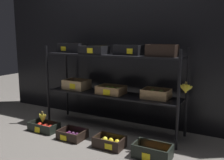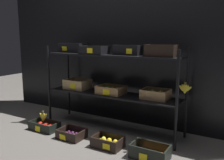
% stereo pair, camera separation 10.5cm
% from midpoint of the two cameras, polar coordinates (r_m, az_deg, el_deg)
% --- Properties ---
extents(ground_plane, '(10.00, 10.00, 0.00)m').
position_cam_midpoint_polar(ground_plane, '(3.33, -0.92, -11.03)').
color(ground_plane, '#605B56').
extents(storefront_wall, '(4.18, 0.12, 2.29)m').
position_cam_midpoint_polar(storefront_wall, '(3.46, 2.36, 9.19)').
color(storefront_wall, black).
rests_on(storefront_wall, ground_plane).
extents(display_rack, '(1.91, 0.44, 1.10)m').
position_cam_midpoint_polar(display_rack, '(3.14, -1.09, 1.75)').
color(display_rack, black).
rests_on(display_rack, ground_plane).
extents(crate_ground_apple_red, '(0.38, 0.22, 0.11)m').
position_cam_midpoint_polar(crate_ground_apple_red, '(3.38, -16.09, -10.29)').
color(crate_ground_apple_red, black).
rests_on(crate_ground_apple_red, ground_plane).
extents(crate_ground_plum, '(0.30, 0.25, 0.11)m').
position_cam_midpoint_polar(crate_ground_plum, '(3.07, -10.00, -12.28)').
color(crate_ground_plum, black).
rests_on(crate_ground_plum, ground_plane).
extents(crate_ground_lemon, '(0.32, 0.22, 0.12)m').
position_cam_midpoint_polar(crate_ground_lemon, '(2.81, -1.69, -14.11)').
color(crate_ground_lemon, black).
rests_on(crate_ground_lemon, ground_plane).
extents(crate_ground_tangerine, '(0.37, 0.23, 0.14)m').
position_cam_midpoint_polar(crate_ground_tangerine, '(2.61, 7.99, -16.09)').
color(crate_ground_tangerine, black).
rests_on(crate_ground_tangerine, ground_plane).
extents(banana_bunch_loose, '(0.13, 0.05, 0.14)m').
position_cam_midpoint_polar(banana_bunch_loose, '(3.34, -16.40, -8.22)').
color(banana_bunch_loose, brown).
rests_on(banana_bunch_loose, crate_ground_apple_red).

